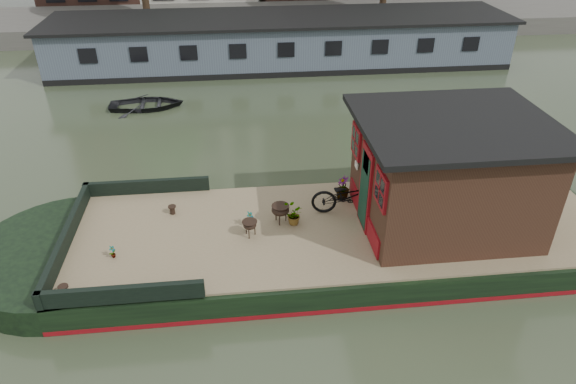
{
  "coord_description": "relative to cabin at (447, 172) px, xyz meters",
  "views": [
    {
      "loc": [
        -2.26,
        -9.15,
        7.22
      ],
      "look_at": [
        -1.19,
        0.5,
        1.31
      ],
      "focal_mm": 32.0,
      "sensor_mm": 36.0,
      "label": 1
    }
  ],
  "objects": [
    {
      "name": "far_houseboat",
      "position": [
        -2.19,
        14.0,
        -0.91
      ],
      "size": [
        20.4,
        4.4,
        2.11
      ],
      "color": "#4C5965",
      "rests_on": "ground"
    },
    {
      "name": "potted_plant_a",
      "position": [
        -4.25,
        0.2,
        -1.04
      ],
      "size": [
        0.22,
        0.24,
        0.38
      ],
      "primitive_type": "imported",
      "rotation": [
        0.0,
        0.0,
        1.0
      ],
      "color": "#983B2B",
      "rests_on": "houseboat_deck"
    },
    {
      "name": "bollard_port",
      "position": [
        -6.01,
        0.91,
        -1.13
      ],
      "size": [
        0.18,
        0.18,
        0.2
      ],
      "primitive_type": "cylinder",
      "color": "black",
      "rests_on": "houseboat_deck"
    },
    {
      "name": "brazier_rear",
      "position": [
        -4.27,
        -0.14,
        -1.04
      ],
      "size": [
        0.4,
        0.4,
        0.37
      ],
      "primitive_type": null,
      "rotation": [
        0.0,
        0.0,
        -0.15
      ],
      "color": "black",
      "rests_on": "houseboat_deck"
    },
    {
      "name": "bollard_stbd",
      "position": [
        -7.77,
        -1.62,
        -1.12
      ],
      "size": [
        0.19,
        0.19,
        0.21
      ],
      "primitive_type": "cylinder",
      "color": "black",
      "rests_on": "houseboat_deck"
    },
    {
      "name": "quay",
      "position": [
        -2.19,
        20.5,
        -1.43
      ],
      "size": [
        60.0,
        6.0,
        0.9
      ],
      "primitive_type": "cube",
      "color": "#47443F",
      "rests_on": "ground"
    },
    {
      "name": "potted_plant_e",
      "position": [
        -7.07,
        -0.59,
        -1.08
      ],
      "size": [
        0.15,
        0.18,
        0.29
      ],
      "primitive_type": "imported",
      "rotation": [
        0.0,
        0.0,
        1.22
      ],
      "color": "#A95231",
      "rests_on": "houseboat_deck"
    },
    {
      "name": "brazier_front",
      "position": [
        -3.57,
        0.3,
        -1.01
      ],
      "size": [
        0.48,
        0.48,
        0.44
      ],
      "primitive_type": null,
      "rotation": [
        0.0,
        0.0,
        0.19
      ],
      "color": "black",
      "rests_on": "houseboat_deck"
    },
    {
      "name": "houseboat_deck",
      "position": [
        -2.19,
        0.0,
        -1.25
      ],
      "size": [
        11.8,
        3.8,
        0.05
      ],
      "primitive_type": "cube",
      "color": "#8B7556",
      "rests_on": "houseboat_hull"
    },
    {
      "name": "dinghy",
      "position": [
        -7.67,
        9.18,
        -1.6
      ],
      "size": [
        2.76,
        2.02,
        0.56
      ],
      "primitive_type": "imported",
      "rotation": [
        0.0,
        0.0,
        1.61
      ],
      "color": "black",
      "rests_on": "ground"
    },
    {
      "name": "bicycle",
      "position": [
        -1.99,
        0.52,
        -0.78
      ],
      "size": [
        1.76,
        0.8,
        0.89
      ],
      "primitive_type": "imported",
      "rotation": [
        0.0,
        0.0,
        1.45
      ],
      "color": "black",
      "rests_on": "houseboat_deck"
    },
    {
      "name": "cabin",
      "position": [
        0.0,
        0.0,
        0.0
      ],
      "size": [
        4.0,
        3.5,
        2.42
      ],
      "color": "black",
      "rests_on": "houseboat_deck"
    },
    {
      "name": "potted_plant_c",
      "position": [
        -3.3,
        0.19,
        -0.99
      ],
      "size": [
        0.42,
        0.37,
        0.47
      ],
      "primitive_type": "imported",
      "rotation": [
        0.0,
        0.0,
        3.14
      ],
      "color": "brown",
      "rests_on": "houseboat_deck"
    },
    {
      "name": "ground",
      "position": [
        -2.19,
        0.0,
        -1.88
      ],
      "size": [
        120.0,
        120.0,
        0.0
      ],
      "primitive_type": "plane",
      "color": "#293421",
      "rests_on": "ground"
    },
    {
      "name": "bow_bulwark",
      "position": [
        -7.25,
        0.0,
        -1.05
      ],
      "size": [
        3.0,
        4.0,
        0.35
      ],
      "color": "black",
      "rests_on": "houseboat_deck"
    },
    {
      "name": "potted_plant_d",
      "position": [
        -1.99,
        1.15,
        -0.94
      ],
      "size": [
        0.36,
        0.36,
        0.58
      ],
      "primitive_type": "imported",
      "rotation": [
        0.0,
        0.0,
        4.83
      ],
      "color": "brown",
      "rests_on": "houseboat_deck"
    },
    {
      "name": "houseboat_hull",
      "position": [
        -3.52,
        0.0,
        -1.6
      ],
      "size": [
        14.01,
        4.02,
        0.6
      ],
      "color": "black",
      "rests_on": "ground"
    }
  ]
}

